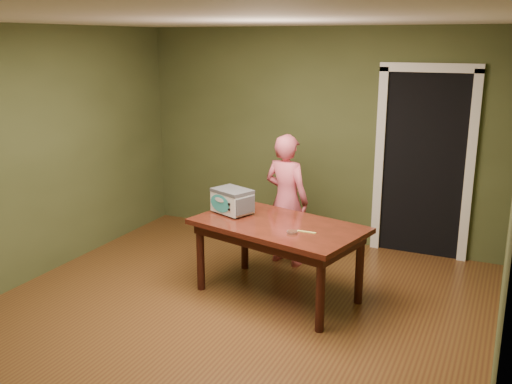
# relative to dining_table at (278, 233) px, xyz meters

# --- Properties ---
(floor) EXTENTS (5.00, 5.00, 0.00)m
(floor) POSITION_rel_dining_table_xyz_m (-0.25, -0.72, -0.65)
(floor) COLOR brown
(floor) RESTS_ON ground
(room_shell) EXTENTS (4.52, 5.02, 2.61)m
(room_shell) POSITION_rel_dining_table_xyz_m (-0.25, -0.72, 1.06)
(room_shell) COLOR #4A532C
(room_shell) RESTS_ON ground
(doorway) EXTENTS (1.10, 0.66, 2.25)m
(doorway) POSITION_rel_dining_table_xyz_m (1.05, 2.06, 0.41)
(doorway) COLOR black
(doorway) RESTS_ON ground
(dining_table) EXTENTS (1.76, 1.24, 0.75)m
(dining_table) POSITION_rel_dining_table_xyz_m (0.00, 0.00, 0.00)
(dining_table) COLOR #39150D
(dining_table) RESTS_ON floor
(toy_oven) EXTENTS (0.47, 0.39, 0.25)m
(toy_oven) POSITION_rel_dining_table_xyz_m (-0.55, 0.11, 0.24)
(toy_oven) COLOR #4C4F54
(toy_oven) RESTS_ON dining_table
(baking_pan) EXTENTS (0.10, 0.10, 0.02)m
(baking_pan) POSITION_rel_dining_table_xyz_m (0.22, -0.21, 0.11)
(baking_pan) COLOR silver
(baking_pan) RESTS_ON dining_table
(spatula) EXTENTS (0.18, 0.03, 0.01)m
(spatula) POSITION_rel_dining_table_xyz_m (0.33, -0.13, 0.10)
(spatula) COLOR #D1CD5B
(spatula) RESTS_ON dining_table
(child) EXTENTS (0.60, 0.45, 1.47)m
(child) POSITION_rel_dining_table_xyz_m (-0.25, 0.84, 0.08)
(child) COLOR #D45769
(child) RESTS_ON floor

